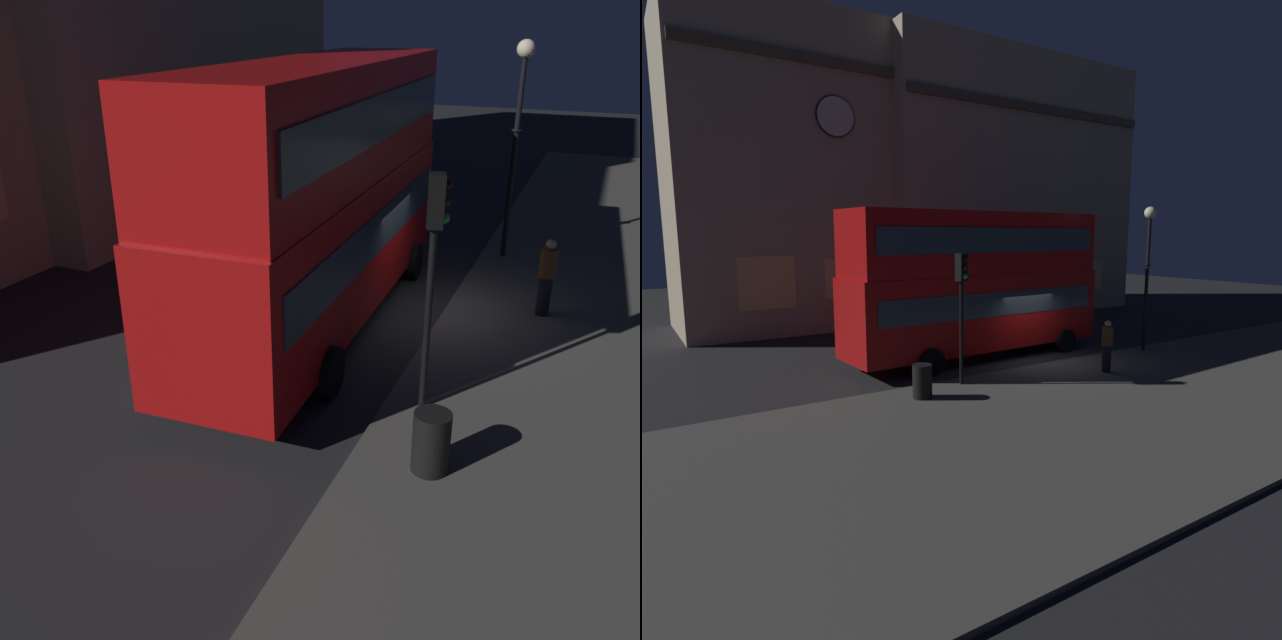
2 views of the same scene
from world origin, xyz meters
TOP-DOWN VIEW (x-y plane):
  - ground_plane at (0.00, 0.00)m, footprint 80.00×80.00m
  - double_decker_bus at (-1.56, 2.06)m, footprint 10.93×3.19m
  - traffic_light_near_kerb at (-4.35, -1.11)m, footprint 0.38×0.40m
  - street_lamp at (4.60, -1.05)m, footprint 0.47×0.47m
  - pedestrian at (0.68, -2.57)m, footprint 0.38×0.38m
  - litter_bin at (-6.10, -1.69)m, footprint 0.58×0.58m

SIDE VIEW (x-z plane):
  - ground_plane at x=0.00m, z-range 0.00..0.00m
  - litter_bin at x=-6.10m, z-range 0.12..1.11m
  - pedestrian at x=0.68m, z-range 0.14..1.95m
  - traffic_light_near_kerb at x=-4.35m, z-range 1.02..5.15m
  - double_decker_bus at x=-1.56m, z-range 0.30..5.97m
  - street_lamp at x=4.60m, z-range 1.32..7.11m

